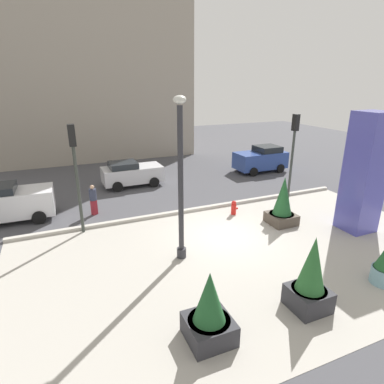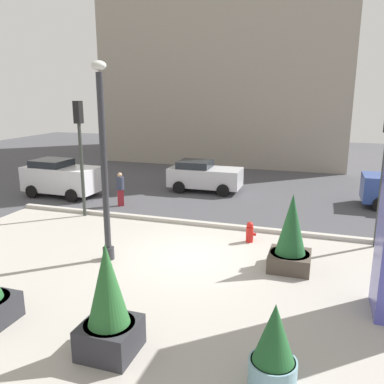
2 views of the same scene
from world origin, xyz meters
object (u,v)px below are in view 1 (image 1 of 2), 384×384
at_px(traffic_light_far_side, 75,162).
at_px(car_far_lane, 10,202).
at_px(lamp_post, 181,185).
at_px(art_pillar_blue, 364,174).
at_px(potted_plant_near_left, 283,204).
at_px(car_passing_lane, 261,159).
at_px(car_intersection, 131,173).
at_px(fire_hydrant, 234,208).
at_px(potted_plant_mid_plaza, 209,312).
at_px(pedestrian_on_sidewalk, 93,198).
at_px(traffic_light_corner, 293,143).
at_px(potted_plant_curbside, 311,278).

distance_m(traffic_light_far_side, car_far_lane, 4.70).
distance_m(lamp_post, art_pillar_blue, 8.37).
relative_size(potted_plant_near_left, car_passing_lane, 0.61).
distance_m(traffic_light_far_side, car_intersection, 7.35).
bearing_deg(fire_hydrant, car_intersection, 118.43).
height_order(lamp_post, potted_plant_mid_plaza, lamp_post).
relative_size(art_pillar_blue, potted_plant_mid_plaza, 2.62).
xyz_separation_m(art_pillar_blue, car_far_lane, (-14.69, 7.31, -1.73)).
height_order(lamp_post, car_far_lane, lamp_post).
height_order(potted_plant_mid_plaza, car_intersection, potted_plant_mid_plaza).
height_order(potted_plant_mid_plaza, pedestrian_on_sidewalk, potted_plant_mid_plaza).
bearing_deg(traffic_light_corner, pedestrian_on_sidewalk, 169.98).
xyz_separation_m(car_far_lane, pedestrian_on_sidewalk, (3.79, -0.81, -0.07)).
xyz_separation_m(potted_plant_curbside, car_intersection, (-2.12, 13.97, -0.22)).
bearing_deg(lamp_post, potted_plant_curbside, -60.19).
relative_size(traffic_light_corner, car_intersection, 1.25).
bearing_deg(car_passing_lane, fire_hydrant, -133.25).
height_order(potted_plant_near_left, pedestrian_on_sidewalk, potted_plant_near_left).
xyz_separation_m(car_intersection, pedestrian_on_sidewalk, (-2.87, -4.03, 0.05)).
height_order(potted_plant_mid_plaza, traffic_light_corner, traffic_light_corner).
relative_size(lamp_post, traffic_light_far_side, 1.25).
distance_m(art_pillar_blue, pedestrian_on_sidewalk, 12.82).
bearing_deg(lamp_post, car_far_lane, 134.27).
height_order(lamp_post, traffic_light_far_side, lamp_post).
relative_size(potted_plant_mid_plaza, potted_plant_curbside, 0.86).
bearing_deg(traffic_light_far_side, car_passing_lane, 22.52).
xyz_separation_m(potted_plant_near_left, car_far_lane, (-11.91, 5.49, -0.07)).
bearing_deg(car_passing_lane, potted_plant_near_left, -118.64).
xyz_separation_m(lamp_post, traffic_light_far_side, (-3.31, 3.82, 0.31)).
height_order(potted_plant_mid_plaza, fire_hydrant, potted_plant_mid_plaza).
distance_m(potted_plant_near_left, traffic_light_far_side, 9.55).
height_order(traffic_light_corner, car_intersection, traffic_light_corner).
bearing_deg(potted_plant_near_left, car_passing_lane, 61.36).
xyz_separation_m(potted_plant_mid_plaza, car_far_lane, (-5.52, 10.69, 0.08)).
bearing_deg(potted_plant_mid_plaza, traffic_light_corner, 41.35).
distance_m(potted_plant_mid_plaza, car_far_lane, 12.03).
bearing_deg(car_passing_lane, traffic_light_far_side, -157.48).
distance_m(potted_plant_curbside, traffic_light_corner, 10.15).
relative_size(car_intersection, pedestrian_on_sidewalk, 2.42).
bearing_deg(car_intersection, pedestrian_on_sidewalk, -125.46).
height_order(car_passing_lane, pedestrian_on_sidewalk, car_passing_lane).
bearing_deg(lamp_post, traffic_light_corner, 24.91).
relative_size(lamp_post, fire_hydrant, 8.09).
distance_m(traffic_light_corner, pedestrian_on_sidewalk, 11.20).
height_order(lamp_post, potted_plant_near_left, lamp_post).
bearing_deg(traffic_light_far_side, potted_plant_near_left, -17.48).
distance_m(potted_plant_near_left, car_passing_lane, 9.51).
xyz_separation_m(potted_plant_mid_plaza, car_passing_lane, (10.95, 13.54, 0.09)).
xyz_separation_m(art_pillar_blue, car_passing_lane, (1.78, 10.17, -1.72)).
height_order(art_pillar_blue, car_far_lane, art_pillar_blue).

